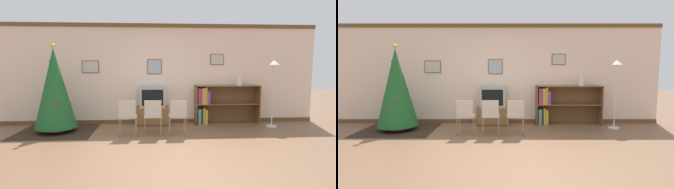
# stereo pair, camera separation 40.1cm
# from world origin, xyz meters

# --- Properties ---
(ground_plane) EXTENTS (24.00, 24.00, 0.00)m
(ground_plane) POSITION_xyz_m (0.00, 0.00, 0.00)
(ground_plane) COLOR brown
(wall_back) EXTENTS (8.89, 0.11, 2.70)m
(wall_back) POSITION_xyz_m (-0.00, 2.59, 1.35)
(wall_back) COLOR beige
(wall_back) RESTS_ON ground_plane
(area_rug) EXTENTS (1.80, 1.54, 0.01)m
(area_rug) POSITION_xyz_m (-2.40, 1.73, 0.00)
(area_rug) COLOR #332319
(area_rug) RESTS_ON ground_plane
(christmas_tree) EXTENTS (0.96, 0.96, 2.09)m
(christmas_tree) POSITION_xyz_m (-2.40, 1.73, 1.05)
(christmas_tree) COLOR maroon
(christmas_tree) RESTS_ON area_rug
(tv_console) EXTENTS (0.85, 0.45, 0.49)m
(tv_console) POSITION_xyz_m (-0.09, 2.30, 0.25)
(tv_console) COLOR brown
(tv_console) RESTS_ON ground_plane
(television) EXTENTS (0.67, 0.44, 0.53)m
(television) POSITION_xyz_m (-0.09, 2.30, 0.76)
(television) COLOR #9E9E99
(television) RESTS_ON tv_console
(folding_chair_left) EXTENTS (0.40, 0.40, 0.82)m
(folding_chair_left) POSITION_xyz_m (-0.66, 1.22, 0.47)
(folding_chair_left) COLOR #BCB29E
(folding_chair_left) RESTS_ON ground_plane
(folding_chair_center) EXTENTS (0.40, 0.40, 0.82)m
(folding_chair_center) POSITION_xyz_m (-0.09, 1.22, 0.47)
(folding_chair_center) COLOR #BCB29E
(folding_chair_center) RESTS_ON ground_plane
(folding_chair_right) EXTENTS (0.40, 0.40, 0.82)m
(folding_chair_right) POSITION_xyz_m (0.48, 1.22, 0.47)
(folding_chair_right) COLOR #BCB29E
(folding_chair_right) RESTS_ON ground_plane
(bookshelf) EXTENTS (1.74, 0.36, 1.05)m
(bookshelf) POSITION_xyz_m (1.64, 2.36, 0.53)
(bookshelf) COLOR brown
(bookshelf) RESTS_ON ground_plane
(vase) EXTENTS (0.13, 0.13, 0.25)m
(vase) POSITION_xyz_m (2.25, 2.31, 1.18)
(vase) COLOR silver
(vase) RESTS_ON bookshelf
(standing_lamp) EXTENTS (0.28, 0.28, 1.72)m
(standing_lamp) POSITION_xyz_m (3.00, 1.89, 1.32)
(standing_lamp) COLOR silver
(standing_lamp) RESTS_ON ground_plane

